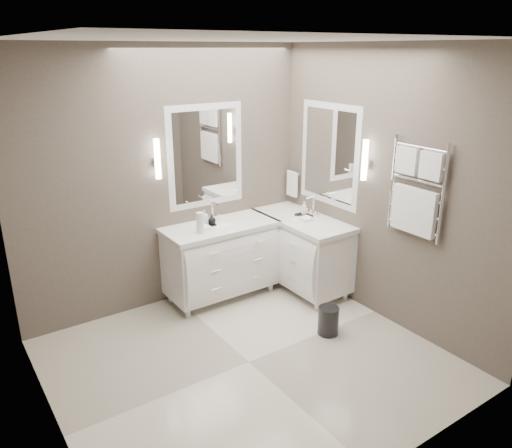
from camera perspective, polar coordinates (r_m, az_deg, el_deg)
floor at (r=4.61m, az=-0.82°, el=-15.54°), size 3.20×3.00×0.01m
ceiling at (r=3.77m, az=-1.03°, el=20.47°), size 3.20×3.00×0.01m
wall_back at (r=5.26m, az=-10.07°, el=4.98°), size 3.20×0.01×2.70m
wall_front at (r=2.95m, az=15.64°, el=-7.25°), size 3.20×0.01×2.70m
wall_left at (r=3.43m, az=-23.89°, el=-4.37°), size 0.01×3.00×2.70m
wall_right at (r=5.02m, az=14.57°, el=3.95°), size 0.01×3.00×2.70m
vanity_back at (r=5.49m, az=-4.04°, el=-3.66°), size 1.24×0.59×0.97m
vanity_right at (r=5.71m, az=5.21°, el=-2.75°), size 0.59×1.24×0.97m
mirror_back at (r=5.39m, az=-5.75°, el=7.73°), size 0.90×0.02×1.10m
mirror_right at (r=5.50m, az=8.36°, el=7.85°), size 0.02×0.90×1.10m
sconce_back at (r=5.08m, az=-11.19°, el=7.22°), size 0.06×0.06×0.40m
sconce_right at (r=5.04m, az=12.32°, el=7.06°), size 0.06×0.06×0.40m
towel_bar_corner at (r=5.98m, az=4.15°, el=4.67°), size 0.03×0.22×0.30m
towel_ladder at (r=4.72m, az=17.79°, el=3.22°), size 0.06×0.58×0.90m
waste_bin at (r=4.98m, az=8.26°, el=-10.87°), size 0.25×0.25×0.28m
amenity_tray_back at (r=5.33m, az=-5.49°, el=-0.07°), size 0.19×0.16×0.02m
amenity_tray_right at (r=5.62m, az=5.49°, el=0.97°), size 0.14×0.18×0.03m
water_bottle at (r=5.10m, az=-6.40°, el=0.13°), size 0.09×0.09×0.22m
soap_bottle_a at (r=5.31m, az=-5.91°, el=0.80°), size 0.08×0.08×0.15m
soap_bottle_b at (r=5.30m, az=-5.07°, el=0.56°), size 0.11×0.11×0.11m
soap_bottle_c at (r=5.59m, az=5.52°, el=1.83°), size 0.07×0.07×0.15m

